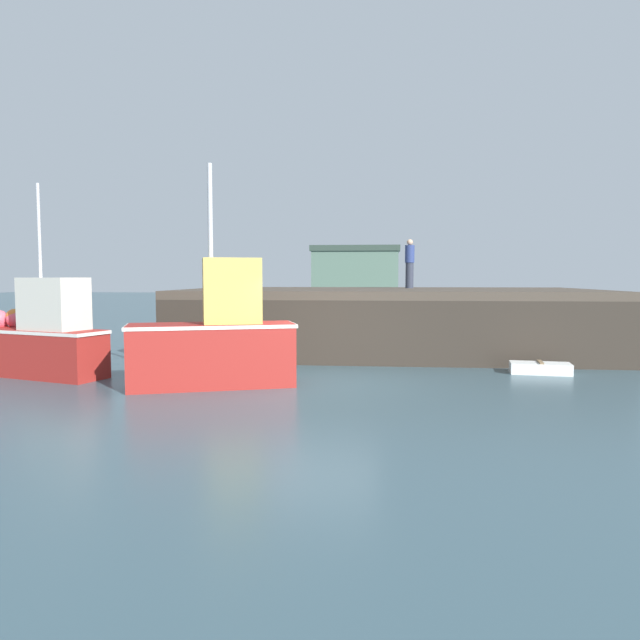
% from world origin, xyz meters
% --- Properties ---
extents(ground, '(120.00, 160.00, 0.10)m').
position_xyz_m(ground, '(0.00, 0.00, -0.05)').
color(ground, '#38515B').
extents(pier, '(13.46, 7.47, 2.09)m').
position_xyz_m(pier, '(1.59, 5.85, 1.74)').
color(pier, '#473D33').
rests_on(pier, ground).
extents(fishing_boat_near_left, '(3.69, 2.08, 4.79)m').
position_xyz_m(fishing_boat_near_left, '(-7.08, 0.31, 1.02)').
color(fishing_boat_near_left, maroon).
rests_on(fishing_boat_near_left, ground).
extents(fishing_boat_near_right, '(3.95, 2.34, 5.02)m').
position_xyz_m(fishing_boat_near_right, '(-2.41, -0.54, 1.06)').
color(fishing_boat_near_right, maroon).
rests_on(fishing_boat_near_right, ground).
extents(rowboat, '(1.57, 0.86, 0.33)m').
position_xyz_m(rowboat, '(5.44, 2.01, 0.14)').
color(rowboat, white).
rests_on(rowboat, ground).
extents(dockworker, '(0.34, 0.34, 1.78)m').
position_xyz_m(dockworker, '(2.39, 8.13, 2.99)').
color(dockworker, '#2D3342').
rests_on(dockworker, pier).
extents(warehouse, '(7.65, 5.81, 5.22)m').
position_xyz_m(warehouse, '(-0.74, 38.83, 2.63)').
color(warehouse, '#4C6656').
rests_on(warehouse, ground).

